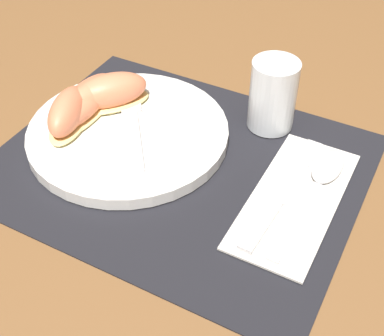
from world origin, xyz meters
name	(u,v)px	position (x,y,z in m)	size (l,w,h in m)	color
ground_plane	(179,165)	(0.00, 0.00, 0.00)	(3.00, 3.00, 0.00)	brown
placemat	(179,164)	(0.00, 0.00, 0.00)	(0.43, 0.35, 0.00)	black
plate	(128,133)	(-0.08, 0.01, 0.01)	(0.26, 0.26, 0.02)	white
juice_glass	(272,99)	(0.07, 0.12, 0.04)	(0.06, 0.06, 0.09)	silver
napkin	(295,199)	(0.15, 0.01, 0.01)	(0.09, 0.21, 0.00)	white
knife	(281,194)	(0.13, 0.00, 0.01)	(0.03, 0.20, 0.01)	silver
spoon	(320,180)	(0.16, 0.04, 0.01)	(0.04, 0.20, 0.01)	silver
fork	(132,116)	(-0.09, 0.03, 0.02)	(0.13, 0.16, 0.00)	silver
citrus_wedge_0	(111,92)	(-0.13, 0.05, 0.04)	(0.10, 0.11, 0.04)	#F4DB84
citrus_wedge_1	(93,98)	(-0.14, 0.03, 0.04)	(0.07, 0.12, 0.04)	#F4DB84
citrus_wedge_2	(84,102)	(-0.15, 0.02, 0.03)	(0.06, 0.14, 0.03)	#F4DB84
citrus_wedge_3	(68,113)	(-0.15, -0.02, 0.04)	(0.07, 0.10, 0.04)	#F4DB84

